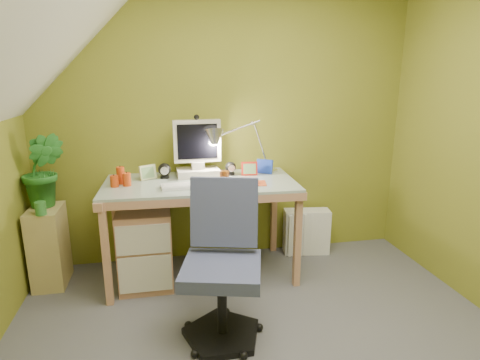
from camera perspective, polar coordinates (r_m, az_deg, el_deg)
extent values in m
cube|color=olive|center=(3.47, -1.93, 8.11)|extent=(3.20, 0.01, 2.40)
cube|color=white|center=(1.87, -26.83, 20.88)|extent=(1.10, 3.20, 1.10)
cube|color=white|center=(3.00, -6.95, -0.75)|extent=(0.45, 0.18, 0.02)
cube|color=#CC4D1F|center=(3.07, 1.65, -0.46)|extent=(0.24, 0.19, 0.01)
ellipsoid|color=white|center=(3.07, 1.65, -0.18)|extent=(0.12, 0.09, 0.04)
cylinder|color=#9A4B16|center=(3.08, -2.23, 0.42)|extent=(0.09, 0.09, 0.09)
cube|color=red|center=(3.31, 1.34, 1.64)|extent=(0.13, 0.03, 0.11)
cube|color=#162F98|center=(3.38, 3.51, 1.94)|extent=(0.13, 0.10, 0.12)
cube|color=beige|center=(3.26, -12.97, 1.06)|extent=(0.13, 0.08, 0.12)
cube|color=tan|center=(3.48, -25.51, -8.52)|extent=(0.23, 0.36, 0.62)
imported|color=#246A23|center=(3.35, -26.16, 1.27)|extent=(0.32, 0.26, 0.57)
cylinder|color=#388638|center=(3.22, -26.50, -3.62)|extent=(0.09, 0.09, 0.10)
cube|color=white|center=(3.76, 9.42, -7.22)|extent=(0.43, 0.22, 0.41)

